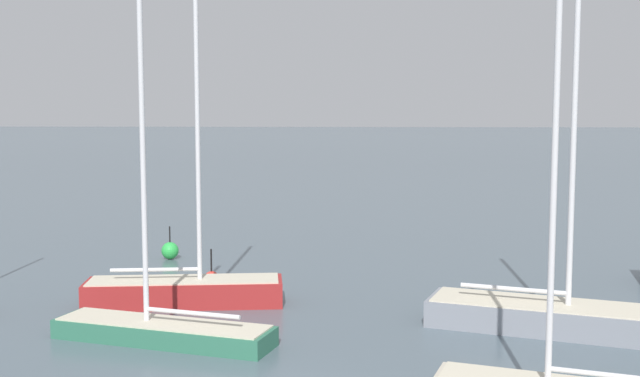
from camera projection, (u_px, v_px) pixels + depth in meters
The scene contains 5 objects.
sailboat_0 at pixel (185, 288), 24.07m from camera, with size 6.30×2.47×9.56m.
sailboat_1 at pixel (548, 313), 21.24m from camera, with size 6.84×3.80×9.65m.
sailboat_2 at pixel (162, 326), 20.18m from camera, with size 6.17×2.84×9.01m.
channel_buoy_0 at pixel (211, 278), 26.69m from camera, with size 0.53×0.53×1.31m.
channel_buoy_1 at pixel (170, 250), 31.61m from camera, with size 0.70×0.70×1.36m.
Camera 1 is at (1.98, -14.43, 6.04)m, focal length 43.08 mm.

